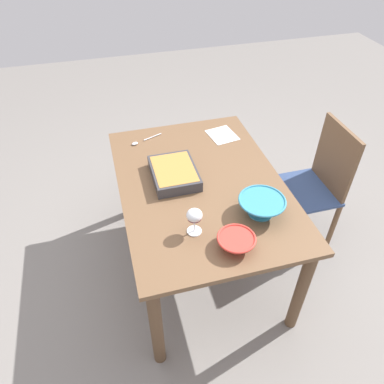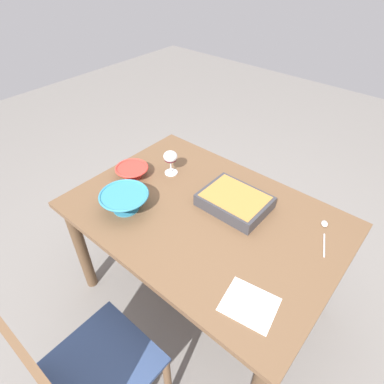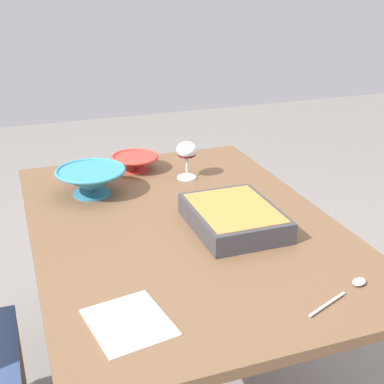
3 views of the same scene
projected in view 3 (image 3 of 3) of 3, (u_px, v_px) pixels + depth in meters
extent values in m
cube|color=brown|center=(183.00, 227.00, 1.72)|extent=(1.35, 0.95, 0.03)
cylinder|color=brown|center=(46.00, 256.00, 2.27)|extent=(0.07, 0.07, 0.70)
cylinder|color=brown|center=(224.00, 227.00, 2.52)|extent=(0.07, 0.07, 0.70)
cylinder|color=brown|center=(18.00, 364.00, 1.85)|extent=(0.04, 0.04, 0.42)
cylinder|color=white|center=(187.00, 177.00, 2.07)|extent=(0.08, 0.08, 0.01)
cylinder|color=white|center=(187.00, 167.00, 2.05)|extent=(0.01, 0.01, 0.08)
ellipsoid|color=white|center=(187.00, 150.00, 2.03)|extent=(0.08, 0.08, 0.06)
ellipsoid|color=#4C0A19|center=(187.00, 154.00, 2.03)|extent=(0.07, 0.07, 0.03)
cube|color=#38383D|center=(234.00, 218.00, 1.67)|extent=(0.34, 0.26, 0.07)
cube|color=#B27A38|center=(234.00, 210.00, 1.66)|extent=(0.30, 0.23, 0.02)
cylinder|color=teal|center=(92.00, 193.00, 1.92)|extent=(0.13, 0.13, 0.01)
cone|color=teal|center=(91.00, 182.00, 1.90)|extent=(0.24, 0.24, 0.08)
torus|color=teal|center=(90.00, 171.00, 1.89)|extent=(0.25, 0.25, 0.01)
cylinder|color=red|center=(136.00, 170.00, 2.15)|extent=(0.10, 0.10, 0.01)
cone|color=red|center=(135.00, 163.00, 2.13)|extent=(0.18, 0.18, 0.05)
torus|color=red|center=(135.00, 157.00, 2.12)|extent=(0.19, 0.19, 0.01)
cylinder|color=silver|center=(327.00, 304.00, 1.29)|extent=(0.06, 0.13, 0.01)
ellipsoid|color=silver|center=(359.00, 282.00, 1.38)|extent=(0.04, 0.05, 0.01)
cube|color=white|center=(129.00, 322.00, 1.23)|extent=(0.23, 0.20, 0.00)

